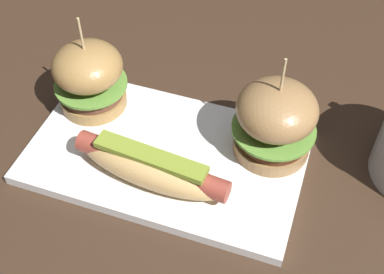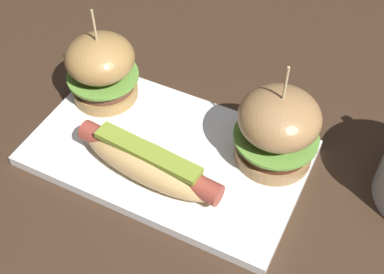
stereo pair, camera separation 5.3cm
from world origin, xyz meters
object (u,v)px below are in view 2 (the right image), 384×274
(hot_dog, at_px, (146,162))
(slider_left, at_px, (102,68))
(platter_main, at_px, (168,153))
(slider_right, at_px, (277,128))

(hot_dog, height_order, slider_left, slider_left)
(platter_main, relative_size, slider_left, 2.47)
(platter_main, height_order, hot_dog, hot_dog)
(platter_main, distance_m, slider_left, 0.14)
(platter_main, bearing_deg, slider_right, 21.63)
(slider_left, bearing_deg, slider_right, -0.20)
(slider_right, bearing_deg, slider_left, 179.80)
(hot_dog, bearing_deg, slider_left, 141.75)
(hot_dog, bearing_deg, platter_main, 85.51)
(platter_main, distance_m, hot_dog, 0.06)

